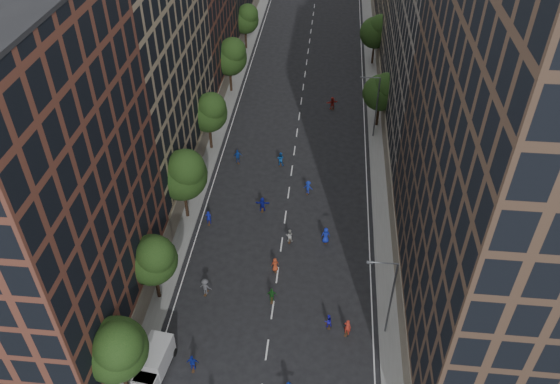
# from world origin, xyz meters

# --- Properties ---
(ground) EXTENTS (240.00, 240.00, 0.00)m
(ground) POSITION_xyz_m (0.00, 40.00, 0.00)
(ground) COLOR black
(ground) RESTS_ON ground
(sidewalk_left) EXTENTS (4.00, 105.00, 0.15)m
(sidewalk_left) POSITION_xyz_m (-12.00, 47.50, 0.07)
(sidewalk_left) COLOR slate
(sidewalk_left) RESTS_ON ground
(sidewalk_right) EXTENTS (4.00, 105.00, 0.15)m
(sidewalk_right) POSITION_xyz_m (12.00, 47.50, 0.07)
(sidewalk_right) COLOR slate
(sidewalk_right) RESTS_ON ground
(bldg_left_a) EXTENTS (14.00, 22.00, 30.00)m
(bldg_left_a) POSITION_xyz_m (-19.00, 11.00, 15.00)
(bldg_left_a) COLOR brown
(bldg_left_a) RESTS_ON ground
(bldg_left_b) EXTENTS (14.00, 26.00, 34.00)m
(bldg_left_b) POSITION_xyz_m (-19.00, 35.00, 17.00)
(bldg_left_b) COLOR #917D5F
(bldg_left_b) RESTS_ON ground
(bldg_right_a) EXTENTS (14.00, 30.00, 36.00)m
(bldg_right_a) POSITION_xyz_m (19.00, 15.00, 18.00)
(bldg_right_a) COLOR #483326
(bldg_right_a) RESTS_ON ground
(bldg_right_b) EXTENTS (14.00, 28.00, 33.00)m
(bldg_right_b) POSITION_xyz_m (19.00, 44.00, 16.50)
(bldg_right_b) COLOR #6C6359
(bldg_right_b) RESTS_ON ground
(tree_left_0) EXTENTS (5.20, 5.20, 8.83)m
(tree_left_0) POSITION_xyz_m (-11.01, 3.85, 5.96)
(tree_left_0) COLOR black
(tree_left_0) RESTS_ON ground
(tree_left_1) EXTENTS (4.80, 4.80, 8.21)m
(tree_left_1) POSITION_xyz_m (-11.02, 13.86, 5.55)
(tree_left_1) COLOR black
(tree_left_1) RESTS_ON ground
(tree_left_2) EXTENTS (5.60, 5.60, 9.45)m
(tree_left_2) POSITION_xyz_m (-10.99, 25.83, 6.36)
(tree_left_2) COLOR black
(tree_left_2) RESTS_ON ground
(tree_left_3) EXTENTS (5.00, 5.00, 8.58)m
(tree_left_3) POSITION_xyz_m (-11.02, 39.85, 5.82)
(tree_left_3) COLOR black
(tree_left_3) RESTS_ON ground
(tree_left_4) EXTENTS (5.40, 5.40, 9.08)m
(tree_left_4) POSITION_xyz_m (-11.00, 55.84, 6.10)
(tree_left_4) COLOR black
(tree_left_4) RESTS_ON ground
(tree_left_5) EXTENTS (4.80, 4.80, 8.33)m
(tree_left_5) POSITION_xyz_m (-11.02, 71.86, 5.68)
(tree_left_5) COLOR black
(tree_left_5) RESTS_ON ground
(tree_right_a) EXTENTS (5.00, 5.00, 8.39)m
(tree_right_a) POSITION_xyz_m (11.38, 47.85, 5.63)
(tree_right_a) COLOR black
(tree_right_a) RESTS_ON ground
(tree_right_b) EXTENTS (5.20, 5.20, 8.83)m
(tree_right_b) POSITION_xyz_m (11.39, 67.85, 5.96)
(tree_right_b) COLOR black
(tree_right_b) RESTS_ON ground
(streetlamp_near) EXTENTS (2.64, 0.22, 9.06)m
(streetlamp_near) POSITION_xyz_m (10.37, 12.00, 5.17)
(streetlamp_near) COLOR #595B60
(streetlamp_near) RESTS_ON ground
(streetlamp_far) EXTENTS (2.64, 0.22, 9.06)m
(streetlamp_far) POSITION_xyz_m (10.37, 45.00, 5.17)
(streetlamp_far) COLOR #595B60
(streetlamp_far) RESTS_ON ground
(cargo_van) EXTENTS (2.76, 4.93, 2.51)m
(cargo_van) POSITION_xyz_m (-9.29, 5.95, 1.32)
(cargo_van) COLOR #B7B7B9
(cargo_van) RESTS_ON ground
(skater_2) EXTENTS (0.88, 0.79, 1.50)m
(skater_2) POSITION_xyz_m (5.33, 12.09, 0.75)
(skater_2) COLOR #1B16B4
(skater_2) RESTS_ON ground
(skater_4) EXTENTS (1.07, 0.51, 1.78)m
(skater_4) POSITION_xyz_m (-6.10, 6.43, 0.89)
(skater_4) COLOR navy
(skater_4) RESTS_ON ground
(skater_6) EXTENTS (0.91, 0.72, 1.62)m
(skater_6) POSITION_xyz_m (-0.29, 18.64, 0.81)
(skater_6) COLOR #A2361B
(skater_6) RESTS_ON ground
(skater_7) EXTENTS (0.79, 0.66, 1.83)m
(skater_7) POSITION_xyz_m (7.09, 11.44, 0.92)
(skater_7) COLOR #AD2A1C
(skater_7) RESTS_ON ground
(skater_8) EXTENTS (0.81, 0.64, 1.63)m
(skater_8) POSITION_xyz_m (0.80, 23.06, 0.82)
(skater_8) COLOR #B1B2AD
(skater_8) RESTS_ON ground
(skater_9) EXTENTS (1.35, 0.93, 1.92)m
(skater_9) POSITION_xyz_m (-6.74, 14.89, 0.96)
(skater_9) COLOR #45464B
(skater_9) RESTS_ON ground
(skater_10) EXTENTS (1.01, 0.45, 1.69)m
(skater_10) POSITION_xyz_m (-0.17, 14.58, 0.85)
(skater_10) COLOR #1A591C
(skater_10) RESTS_ON ground
(skater_11) EXTENTS (1.70, 0.57, 1.82)m
(skater_11) POSITION_xyz_m (-2.75, 27.89, 0.91)
(skater_11) COLOR #111791
(skater_11) RESTS_ON ground
(skater_12) EXTENTS (1.02, 0.75, 1.93)m
(skater_12) POSITION_xyz_m (4.72, 23.33, 0.96)
(skater_12) COLOR #1424A7
(skater_12) RESTS_ON ground
(skater_13) EXTENTS (0.67, 0.47, 1.76)m
(skater_13) POSITION_xyz_m (-8.50, 25.04, 0.88)
(skater_13) COLOR navy
(skater_13) RESTS_ON ground
(skater_14) EXTENTS (1.05, 0.89, 1.89)m
(skater_14) POSITION_xyz_m (-1.55, 37.05, 0.95)
(skater_14) COLOR #144FA8
(skater_14) RESTS_ON ground
(skater_15) EXTENTS (1.24, 0.90, 1.72)m
(skater_15) POSITION_xyz_m (2.33, 31.63, 0.86)
(skater_15) COLOR #13279B
(skater_15) RESTS_ON ground
(skater_16) EXTENTS (1.20, 0.79, 1.89)m
(skater_16) POSITION_xyz_m (-7.10, 37.07, 0.94)
(skater_16) COLOR #123A97
(skater_16) RESTS_ON ground
(skater_17) EXTENTS (1.86, 1.15, 1.92)m
(skater_17) POSITION_xyz_m (4.75, 52.00, 0.96)
(skater_17) COLOR #AC231C
(skater_17) RESTS_ON ground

